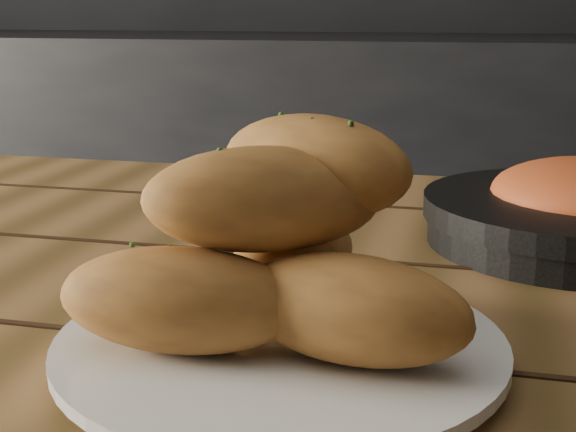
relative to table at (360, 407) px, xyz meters
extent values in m
cube|color=black|center=(-0.59, 1.34, -0.21)|extent=(2.80, 0.60, 0.90)
cube|color=brown|center=(0.00, 0.00, 0.07)|extent=(1.64, 0.97, 0.04)
cylinder|color=white|center=(-0.03, -0.12, 0.09)|extent=(0.25, 0.25, 0.01)
cylinder|color=white|center=(-0.03, -0.12, 0.10)|extent=(0.28, 0.28, 0.01)
ellipsoid|color=#BA7633|center=(-0.09, -0.15, 0.14)|extent=(0.15, 0.08, 0.06)
ellipsoid|color=#BA7633|center=(0.01, -0.14, 0.14)|extent=(0.15, 0.09, 0.06)
ellipsoid|color=#BA7633|center=(-0.04, -0.07, 0.14)|extent=(0.10, 0.15, 0.06)
ellipsoid|color=#BA7633|center=(-0.04, -0.12, 0.19)|extent=(0.16, 0.11, 0.06)
ellipsoid|color=#BA7633|center=(-0.02, -0.09, 0.21)|extent=(0.15, 0.11, 0.06)
cylinder|color=black|center=(0.17, 0.20, 0.10)|extent=(0.27, 0.27, 0.03)
camera|label=1|loc=(0.08, -0.56, 0.30)|focal=50.00mm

